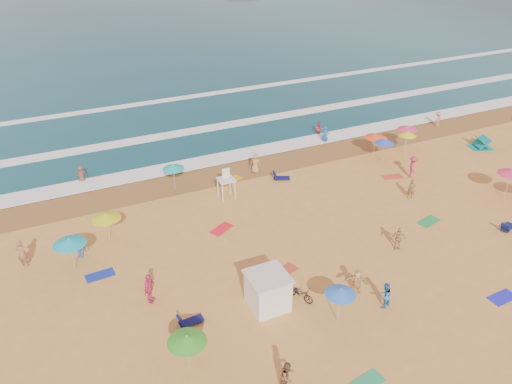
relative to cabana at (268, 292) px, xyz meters
name	(u,v)px	position (x,y,z in m)	size (l,w,h in m)	color
ground	(332,243)	(6.49, 3.53, -1.00)	(220.00, 220.00, 0.00)	gold
ocean	(103,20)	(6.49, 87.53, -1.00)	(220.00, 140.00, 0.18)	#0C4756
wet_sand	(253,167)	(6.49, 16.03, -0.99)	(220.00, 220.00, 0.00)	olive
surf_foam	(216,130)	(6.49, 24.85, -0.90)	(200.00, 18.70, 0.05)	white
cabana	(268,292)	(0.00, 0.00, 0.00)	(2.00, 2.00, 2.00)	white
cabana_roof	(268,277)	(0.00, 0.00, 1.06)	(2.20, 2.20, 0.12)	silver
bicycle	(300,293)	(1.90, -0.30, -0.55)	(0.60, 1.72, 0.91)	black
lifeguard_stand	(226,185)	(2.44, 12.11, 0.05)	(1.20, 1.20, 2.10)	white
beach_umbrellas	(348,206)	(8.08, 4.27, 1.10)	(48.66, 26.96, 0.79)	green
loungers	(444,255)	(12.11, -0.78, -0.83)	(35.02, 22.57, 0.34)	#0F1C4D
towels	(337,258)	(5.94, 2.06, -0.98)	(31.46, 22.51, 0.03)	#E91D4B
beachgoers	(273,214)	(4.03, 7.35, -0.18)	(47.03, 25.82, 2.14)	#DCB073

